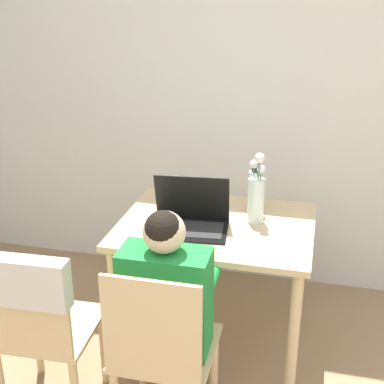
{
  "coord_description": "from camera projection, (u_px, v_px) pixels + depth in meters",
  "views": [
    {
      "loc": [
        0.17,
        -0.89,
        1.83
      ],
      "look_at": [
        -0.39,
        1.37,
        0.89
      ],
      "focal_mm": 50.0,
      "sensor_mm": 36.0,
      "label": 1
    }
  ],
  "objects": [
    {
      "name": "flower_vase",
      "position": [
        256.0,
        193.0,
        2.58
      ],
      "size": [
        0.08,
        0.08,
        0.36
      ],
      "color": "silver",
      "rests_on": "dining_table"
    },
    {
      "name": "laptop",
      "position": [
        191.0,
        216.0,
        2.55
      ],
      "size": [
        0.39,
        0.29,
        0.25
      ],
      "rotation": [
        0.0,
        0.0,
        0.11
      ],
      "color": "black",
      "rests_on": "dining_table"
    },
    {
      "name": "water_bottle",
      "position": [
        255.0,
        191.0,
        2.7
      ],
      "size": [
        0.07,
        0.07,
        0.25
      ],
      "color": "silver",
      "rests_on": "dining_table"
    },
    {
      "name": "chair_spare",
      "position": [
        34.0,
        311.0,
        2.17
      ],
      "size": [
        0.42,
        0.45,
        0.85
      ],
      "rotation": [
        0.0,
        0.0,
        3.19
      ],
      "color": "#D6B784",
      "rests_on": "ground_plane"
    },
    {
      "name": "dining_table",
      "position": [
        216.0,
        242.0,
        2.66
      ],
      "size": [
        0.94,
        0.74,
        0.71
      ],
      "color": "#D6B784",
      "rests_on": "ground_plane"
    },
    {
      "name": "chair_occupied",
      "position": [
        162.0,
        353.0,
        2.14
      ],
      "size": [
        0.4,
        0.4,
        0.84
      ],
      "rotation": [
        0.0,
        0.0,
        3.15
      ],
      "color": "#D6B784",
      "rests_on": "ground_plane"
    },
    {
      "name": "wall_back",
      "position": [
        294.0,
        86.0,
        3.06
      ],
      "size": [
        6.4,
        0.05,
        2.5
      ],
      "color": "silver",
      "rests_on": "ground_plane"
    },
    {
      "name": "person_seated",
      "position": [
        169.0,
        296.0,
        2.16
      ],
      "size": [
        0.36,
        0.42,
        1.03
      ],
      "rotation": [
        0.0,
        0.0,
        3.15
      ],
      "color": "#1E8438",
      "rests_on": "ground_plane"
    }
  ]
}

